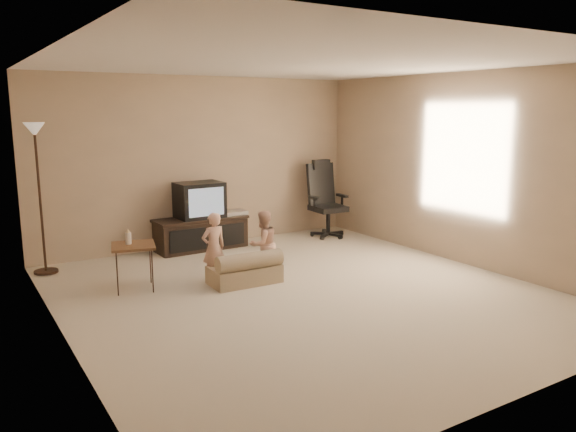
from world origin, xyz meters
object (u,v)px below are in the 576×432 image
side_table (133,246)px  office_chair (326,209)px  toddler_left (214,248)px  toddler_right (263,244)px  child_sofa (246,270)px  floor_lamp (37,165)px  tv_stand (201,222)px

side_table → office_chair: bearing=17.4°
toddler_left → toddler_right: 0.62m
side_table → toddler_right: 1.54m
office_chair → side_table: 3.62m
child_sofa → floor_lamp: bearing=139.5°
floor_lamp → toddler_right: bearing=-34.9°
child_sofa → toddler_right: size_ratio=1.01×
toddler_left → toddler_right: bearing=166.8°
toddler_right → office_chair: bearing=-153.4°
child_sofa → tv_stand: bearing=84.3°
office_chair → child_sofa: office_chair is taller
tv_stand → toddler_right: (0.09, -1.69, -0.00)m
tv_stand → floor_lamp: floor_lamp is taller
toddler_right → floor_lamp: bearing=-44.4°
office_chair → child_sofa: bearing=-142.1°
side_table → toddler_right: size_ratio=0.87×
tv_stand → child_sofa: (-0.23, -1.85, -0.25)m
floor_lamp → side_table: bearing=-58.6°
office_chair → tv_stand: bearing=175.7°
tv_stand → toddler_left: tv_stand is taller
side_table → tv_stand: bearing=43.9°
side_table → child_sofa: bearing=-22.9°
floor_lamp → toddler_left: bearing=-42.3°
side_table → floor_lamp: size_ratio=0.38×
tv_stand → office_chair: office_chair is taller
side_table → toddler_left: (0.88, -0.25, -0.08)m
toddler_right → side_table: bearing=-22.2°
office_chair → toddler_left: (-2.57, -1.33, -0.02)m
office_chair → toddler_left: size_ratio=1.46×
toddler_left → toddler_right: size_ratio=1.03×
tv_stand → toddler_left: size_ratio=1.65×
tv_stand → toddler_left: (-0.52, -1.60, 0.01)m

